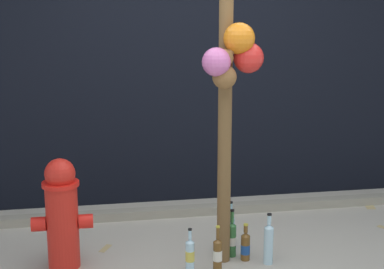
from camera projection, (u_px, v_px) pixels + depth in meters
The scene contains 12 objects.
curb_strip at pixel (198, 210), 5.31m from camera, with size 8.00×0.12×0.08m, color gray.
memorial_post at pixel (230, 28), 3.94m from camera, with size 0.57×0.31×2.99m.
fire_hydrant at pixel (62, 213), 4.17m from camera, with size 0.44×0.27×0.83m.
bottle_0 at pixel (232, 238), 4.41m from camera, with size 0.07×0.07×0.38m.
bottle_1 at pixel (230, 231), 4.55m from camera, with size 0.07×0.07×0.39m.
bottle_2 at pixel (218, 255), 4.13m from camera, with size 0.07×0.07×0.36m.
bottle_3 at pixel (245, 246), 4.35m from camera, with size 0.07×0.07×0.29m.
bottle_4 at pixel (190, 256), 4.10m from camera, with size 0.07×0.07×0.35m.
bottle_5 at pixel (269, 243), 4.28m from camera, with size 0.07×0.07×0.40m.
litter_0 at pixel (105, 248), 4.57m from camera, with size 0.15×0.05×0.01m, color tan.
litter_1 at pixel (383, 227), 5.01m from camera, with size 0.10×0.05×0.01m, color tan.
litter_2 at pixel (370, 207), 5.50m from camera, with size 0.12×0.08×0.01m, color tan.
Camera 1 is at (-0.91, -3.64, 1.90)m, focal length 53.86 mm.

